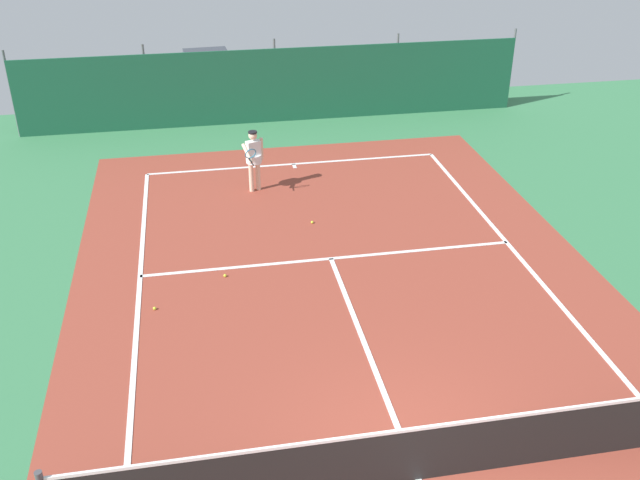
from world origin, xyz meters
TOP-DOWN VIEW (x-y plane):
  - ground_plane at (0.00, 0.00)m, footprint 36.00×36.00m
  - court_surface at (0.00, 0.00)m, footprint 11.02×26.60m
  - tennis_net at (0.00, 0.00)m, footprint 10.12×0.10m
  - back_fence at (-0.00, 16.17)m, footprint 16.30×0.98m
  - tennis_player at (-1.26, 10.31)m, footprint 0.57×0.83m
  - tennis_ball_near_player at (-3.78, 5.08)m, footprint 0.07×0.07m
  - tennis_ball_midcourt at (-2.35, 6.06)m, footprint 0.07×0.07m
  - tennis_ball_by_sideline at (-0.11, 8.16)m, footprint 0.07×0.07m
  - parked_car at (-2.06, 18.35)m, footprint 2.21×4.30m

SIDE VIEW (x-z plane):
  - ground_plane at x=0.00m, z-range 0.00..0.00m
  - court_surface at x=0.00m, z-range 0.00..0.01m
  - tennis_ball_near_player at x=-3.78m, z-range 0.00..0.07m
  - tennis_ball_midcourt at x=-2.35m, z-range 0.00..0.07m
  - tennis_ball_by_sideline at x=-0.11m, z-range 0.00..0.07m
  - tennis_net at x=0.00m, z-range -0.04..1.06m
  - back_fence at x=0.00m, z-range -0.68..2.02m
  - parked_car at x=-2.06m, z-range 0.00..1.68m
  - tennis_player at x=-1.26m, z-range 0.14..1.78m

